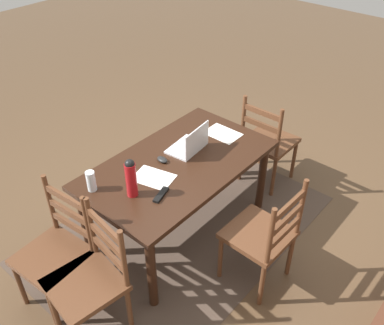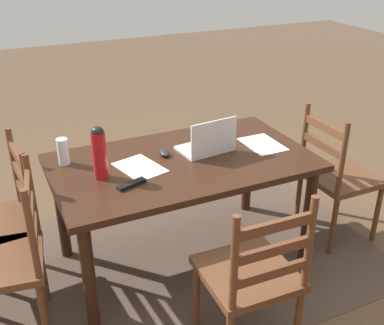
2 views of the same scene
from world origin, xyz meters
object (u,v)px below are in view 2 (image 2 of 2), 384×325
object	(u,v)px
computer_mouse	(165,153)
chair_far_head	(252,276)
laptop	(208,143)
chair_right_near	(0,224)
dining_table	(183,173)
tv_remote	(132,184)
chair_right_far	(6,260)
drinking_glass	(63,151)
water_bottle	(99,152)
chair_left_far	(337,177)

from	to	relation	value
computer_mouse	chair_far_head	bearing A→B (deg)	101.85
chair_far_head	laptop	distance (m)	0.93
chair_right_near	computer_mouse	xyz separation A→B (m)	(-0.99, 0.08, 0.28)
dining_table	chair_far_head	size ratio (longest dim) A/B	1.63
dining_table	tv_remote	size ratio (longest dim) A/B	9.13
dining_table	tv_remote	world-z (taller)	tv_remote
chair_right_far	computer_mouse	distance (m)	1.07
drinking_glass	tv_remote	size ratio (longest dim) A/B	0.93
chair_right_near	drinking_glass	distance (m)	0.54
chair_far_head	chair_right_far	xyz separation A→B (m)	(1.06, -0.63, 0.00)
chair_right_far	water_bottle	xyz separation A→B (m)	(-0.56, -0.17, 0.43)
chair_right_far	water_bottle	bearing A→B (deg)	-163.21
chair_right_near	chair_far_head	size ratio (longest dim) A/B	1.00
chair_right_far	tv_remote	world-z (taller)	chair_right_far
dining_table	chair_far_head	xyz separation A→B (m)	(0.00, 0.82, -0.18)
drinking_glass	computer_mouse	world-z (taller)	drinking_glass
chair_right_near	tv_remote	world-z (taller)	chair_right_near
water_bottle	chair_right_far	bearing A→B (deg)	16.79
chair_far_head	drinking_glass	bearing A→B (deg)	-58.53
tv_remote	chair_right_far	bearing A→B (deg)	-105.99
chair_right_far	chair_right_near	bearing A→B (deg)	-90.04
chair_right_far	water_bottle	size ratio (longest dim) A/B	3.12
chair_far_head	water_bottle	xyz separation A→B (m)	(0.50, -0.80, 0.43)
water_bottle	chair_far_head	bearing A→B (deg)	121.87
dining_table	drinking_glass	size ratio (longest dim) A/B	9.81
dining_table	chair_left_far	distance (m)	1.09
chair_left_far	laptop	world-z (taller)	laptop
chair_far_head	water_bottle	distance (m)	1.04
laptop	drinking_glass	xyz separation A→B (m)	(0.84, -0.21, 0.02)
chair_far_head	laptop	bearing A→B (deg)	-102.60
water_bottle	tv_remote	distance (m)	0.25
tv_remote	chair_right_near	bearing A→B (deg)	-134.27
chair_right_near	chair_right_far	bearing A→B (deg)	89.96
laptop	water_bottle	distance (m)	0.70
computer_mouse	chair_right_far	bearing A→B (deg)	23.51
computer_mouse	tv_remote	xyz separation A→B (m)	(0.31, 0.28, -0.01)
chair_far_head	water_bottle	size ratio (longest dim) A/B	3.12
chair_left_far	computer_mouse	xyz separation A→B (m)	(1.14, -0.28, 0.28)
dining_table	computer_mouse	world-z (taller)	computer_mouse
chair_right_near	computer_mouse	bearing A→B (deg)	175.49
chair_far_head	computer_mouse	xyz separation A→B (m)	(0.07, -0.92, 0.28)
dining_table	chair_left_far	world-z (taller)	chair_left_far
dining_table	tv_remote	distance (m)	0.43
chair_left_far	drinking_glass	distance (m)	1.80
water_bottle	chair_left_far	bearing A→B (deg)	174.01
chair_left_far	water_bottle	world-z (taller)	water_bottle
dining_table	chair_left_far	xyz separation A→B (m)	(-1.07, 0.18, -0.18)
chair_right_far	computer_mouse	size ratio (longest dim) A/B	9.50
chair_left_far	drinking_glass	size ratio (longest dim) A/B	6.00
chair_right_near	chair_far_head	world-z (taller)	same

